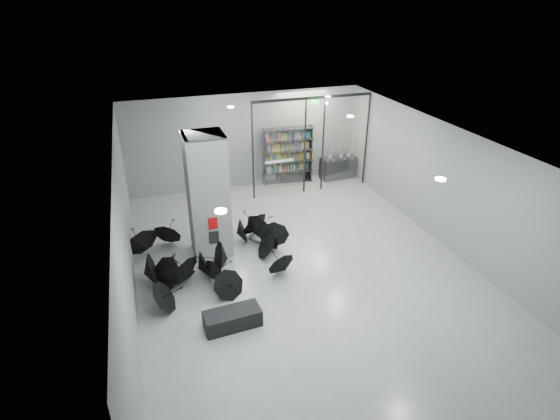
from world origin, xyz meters
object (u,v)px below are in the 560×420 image
object	(u,v)px
bench	(232,319)
bookshelf	(287,155)
shop_counter	(338,168)
column	(208,196)
umbrella_cluster	(213,260)

from	to	relation	value
bench	bookshelf	bearing A→B (deg)	58.85
bench	shop_counter	world-z (taller)	shop_counter
bookshelf	column	bearing A→B (deg)	-123.54
column	bench	world-z (taller)	column
shop_counter	column	bearing A→B (deg)	-150.40
bench	shop_counter	distance (m)	10.66
bench	shop_counter	bearing A→B (deg)	46.80
bench	bookshelf	xyz separation A→B (m)	(4.45, 8.53, 1.00)
umbrella_cluster	column	bearing A→B (deg)	81.68
column	bookshelf	world-z (taller)	column
umbrella_cluster	bench	bearing A→B (deg)	-90.41
bookshelf	umbrella_cluster	world-z (taller)	bookshelf
column	shop_counter	distance (m)	8.11
column	shop_counter	xyz separation A→B (m)	(6.62, 4.43, -1.52)
bench	shop_counter	size ratio (longest dim) A/B	0.90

